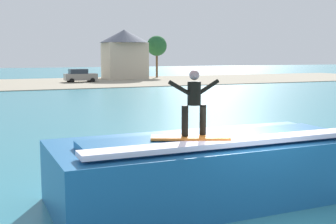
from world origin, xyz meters
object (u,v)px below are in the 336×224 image
surfer (194,99)px  car_far_shore (80,76)px  wave_crest (207,168)px  surfboard (190,138)px  house_gabled_white (124,51)px  tree_tall_bare (157,46)px

surfer → car_far_shore: size_ratio=0.36×
wave_crest → surfer: bearing=-141.3°
surfboard → car_far_shore: 52.00m
wave_crest → house_gabled_white: (16.07, 56.28, 3.48)m
surfer → tree_tall_bare: size_ratio=0.23×
wave_crest → surfboard: (-0.79, -0.60, 0.96)m
surfboard → house_gabled_white: size_ratio=0.25×
surfer → car_far_shore: 51.93m
surfer → house_gabled_white: 59.24m
wave_crest → surfboard: 1.38m
surfboard → surfer: bearing=28.6°
surfboard → surfer: size_ratio=1.22×
car_far_shore → surfboard: bearing=-99.5°
surfboard → car_far_shore: size_ratio=0.44×
house_gabled_white → tree_tall_bare: 6.59m
surfboard → house_gabled_white: bearing=73.5°
surfboard → house_gabled_white: 59.38m
wave_crest → surfer: 2.05m
surfer → house_gabled_white: house_gabled_white is taller
wave_crest → surfboard: bearing=-142.8°
car_far_shore → house_gabled_white: 10.52m
surfboard → house_gabled_white: house_gabled_white is taller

